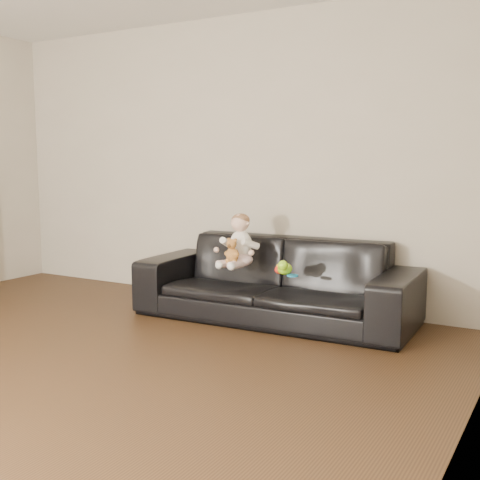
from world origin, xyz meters
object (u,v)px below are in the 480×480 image
Objects in this scene: teddy_bear at (232,251)px; toy_green at (285,269)px; sofa at (275,280)px; toy_rattle at (279,270)px; toy_blue_disc at (292,276)px; baby at (239,243)px.

toy_green is (0.47, 0.00, -0.10)m from teddy_bear.
sofa reaches higher than toy_rattle.
toy_green reaches higher than toy_rattle.
toy_blue_disc is (0.54, -0.03, -0.14)m from teddy_bear.
toy_green is 0.05m from toy_rattle.
teddy_bear is 0.56m from toy_blue_disc.
sofa is at bearing 135.31° from toy_blue_disc.
toy_blue_disc is (0.08, -0.03, -0.04)m from toy_green.
toy_rattle is (0.15, -0.25, 0.14)m from sofa.
toy_green is at bearing -2.07° from teddy_bear.
sofa is 0.36m from toy_green.
sofa reaches higher than toy_green.
toy_green is 1.94× the size of toy_rattle.
baby is at bearing 91.92° from teddy_bear.
toy_rattle is 0.80× the size of toy_blue_disc.
baby is (-0.27, -0.12, 0.30)m from sofa.
sofa reaches higher than toy_blue_disc.
sofa is 26.59× the size of toy_blue_disc.
baby is 0.47m from toy_rattle.
teddy_bear reaches higher than toy_green.
toy_blue_disc is at bearing -20.66° from toy_green.
sofa is 0.44m from teddy_bear.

